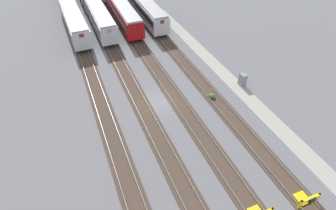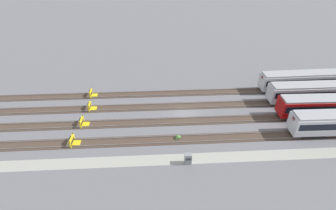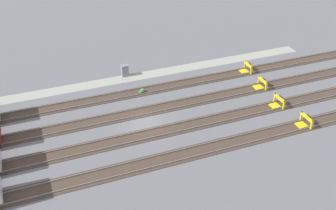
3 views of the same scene
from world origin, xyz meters
TOP-DOWN VIEW (x-y plane):
  - ground_plane at (0.00, 0.00)m, footprint 400.00×400.00m
  - service_walkway at (0.00, -10.50)m, footprint 54.00×2.00m
  - rail_track_nearest at (0.00, -6.56)m, footprint 90.00×2.24m
  - rail_track_near_inner at (0.00, -2.19)m, footprint 90.00×2.24m
  - rail_track_middle at (0.00, 2.19)m, footprint 90.00×2.24m
  - rail_track_far_inner at (0.00, 6.56)m, footprint 90.00×2.24m
  - bumper_stop_nearest_track at (-16.70, -6.57)m, footprint 1.36×2.01m
  - bumper_stop_near_inner_track at (-16.26, -2.19)m, footprint 1.35×2.00m
  - bumper_stop_middle_track at (-15.84, 2.20)m, footprint 1.37×2.01m
  - bumper_stop_far_inner_track at (-16.45, 6.56)m, footprint 1.35×2.00m
  - electrical_cabinet at (-0.79, -11.28)m, footprint 0.90×0.73m
  - weed_clump at (-1.65, -6.31)m, footprint 0.92×0.70m

SIDE VIEW (x-z plane):
  - ground_plane at x=0.00m, z-range 0.00..0.00m
  - service_walkway at x=0.00m, z-range 0.00..0.01m
  - rail_track_nearest at x=0.00m, z-range -0.06..0.15m
  - rail_track_near_inner at x=0.00m, z-range -0.06..0.15m
  - rail_track_middle at x=0.00m, z-range -0.06..0.15m
  - rail_track_far_inner at x=0.00m, z-range -0.06..0.15m
  - weed_clump at x=-1.65m, z-range -0.08..0.56m
  - bumper_stop_nearest_track at x=-16.70m, z-range -0.10..1.12m
  - bumper_stop_near_inner_track at x=-16.26m, z-range -0.10..1.12m
  - bumper_stop_middle_track at x=-15.84m, z-range -0.10..1.12m
  - bumper_stop_far_inner_track at x=-16.45m, z-range -0.10..1.12m
  - electrical_cabinet at x=-0.79m, z-range 0.00..1.60m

